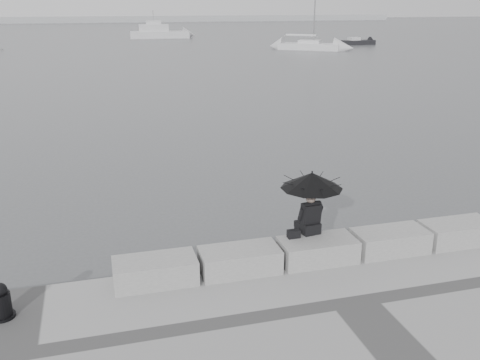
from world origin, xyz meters
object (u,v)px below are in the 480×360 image
object	(u,v)px
mooring_bollard	(1,303)
small_motorboat	(358,42)
seated_person	(312,187)
sailboat_right	(309,46)
motor_cruiser	(160,33)

from	to	relation	value
mooring_bollard	small_motorboat	size ratio (longest dim) A/B	0.14
seated_person	small_motorboat	world-z (taller)	seated_person
sailboat_right	motor_cruiser	distance (m)	31.13
mooring_bollard	sailboat_right	distance (m)	61.37
motor_cruiser	mooring_bollard	bearing A→B (deg)	-94.45
mooring_bollard	motor_cruiser	bearing A→B (deg)	80.73
mooring_bollard	small_motorboat	distance (m)	71.61
mooring_bollard	small_motorboat	xyz separation A→B (m)	(38.19, 60.58, -0.46)
seated_person	small_motorboat	size ratio (longest dim) A/B	0.30
seated_person	sailboat_right	bearing A→B (deg)	59.96
motor_cruiser	small_motorboat	size ratio (longest dim) A/B	2.06
sailboat_right	small_motorboat	size ratio (longest dim) A/B	2.74
seated_person	mooring_bollard	xyz separation A→B (m)	(-6.07, -0.88, -1.25)
seated_person	motor_cruiser	xyz separation A→B (m)	(7.27, 80.85, -1.14)
seated_person	mooring_bollard	world-z (taller)	seated_person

